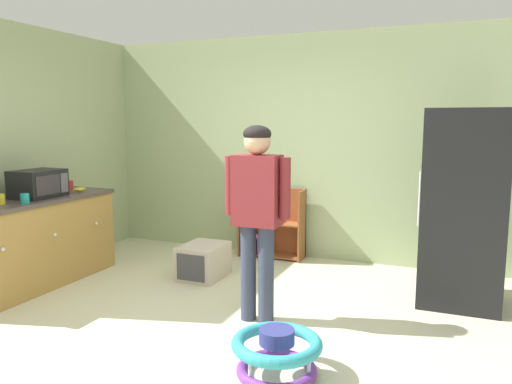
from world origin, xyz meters
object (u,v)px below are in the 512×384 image
(bookshelf, at_px, (268,227))
(standing_person, at_px, (257,204))
(teal_cup, at_px, (25,199))
(microwave, at_px, (38,184))
(kitchen_counter, at_px, (32,242))
(banana_bunch, at_px, (81,189))
(pet_carrier, at_px, (203,261))
(red_cup, at_px, (70,185))
(yellow_cup, at_px, (0,199))
(refrigerator, at_px, (463,208))
(baby_walker, at_px, (277,352))

(bookshelf, relative_size, standing_person, 0.52)
(teal_cup, bearing_deg, microwave, 117.97)
(kitchen_counter, height_order, banana_bunch, banana_bunch)
(kitchen_counter, xyz_separation_m, teal_cup, (0.20, -0.23, 0.50))
(kitchen_counter, height_order, pet_carrier, kitchen_counter)
(microwave, bearing_deg, teal_cup, -62.03)
(bookshelf, bearing_deg, microwave, -134.01)
(red_cup, bearing_deg, microwave, -75.14)
(pet_carrier, height_order, red_cup, red_cup)
(kitchen_counter, bearing_deg, yellow_cup, -85.92)
(standing_person, relative_size, red_cup, 17.24)
(red_cup, bearing_deg, bookshelf, 32.59)
(bookshelf, height_order, standing_person, standing_person)
(kitchen_counter, height_order, refrigerator, refrigerator)
(teal_cup, bearing_deg, baby_walker, -10.83)
(bookshelf, height_order, pet_carrier, bookshelf)
(yellow_cup, bearing_deg, banana_bunch, 83.48)
(baby_walker, height_order, microwave, microwave)
(microwave, distance_m, yellow_cup, 0.47)
(bookshelf, relative_size, pet_carrier, 1.54)
(kitchen_counter, distance_m, bookshelf, 2.67)
(bookshelf, bearing_deg, pet_carrier, -107.45)
(refrigerator, height_order, yellow_cup, refrigerator)
(refrigerator, relative_size, yellow_cup, 18.74)
(standing_person, height_order, yellow_cup, standing_person)
(baby_walker, bearing_deg, pet_carrier, 131.20)
(refrigerator, relative_size, baby_walker, 2.95)
(yellow_cup, xyz_separation_m, red_cup, (-0.16, 1.07, 0.00))
(kitchen_counter, relative_size, banana_bunch, 11.86)
(microwave, xyz_separation_m, yellow_cup, (0.00, -0.46, -0.09))
(kitchen_counter, xyz_separation_m, banana_bunch, (0.13, 0.59, 0.48))
(baby_walker, xyz_separation_m, teal_cup, (-2.72, 0.52, 0.79))
(standing_person, xyz_separation_m, banana_bunch, (-2.32, 0.55, -0.07))
(yellow_cup, relative_size, red_cup, 1.00)
(refrigerator, relative_size, bookshelf, 2.09)
(yellow_cup, height_order, teal_cup, same)
(kitchen_counter, distance_m, yellow_cup, 0.61)
(kitchen_counter, relative_size, teal_cup, 19.47)
(baby_walker, relative_size, yellow_cup, 6.36)
(baby_walker, relative_size, pet_carrier, 1.09)
(banana_bunch, height_order, teal_cup, teal_cup)
(red_cup, relative_size, teal_cup, 1.00)
(refrigerator, distance_m, bookshelf, 2.41)
(pet_carrier, height_order, microwave, microwave)
(microwave, relative_size, yellow_cup, 5.05)
(standing_person, relative_size, yellow_cup, 17.24)
(bookshelf, bearing_deg, red_cup, -147.41)
(banana_bunch, bearing_deg, pet_carrier, 12.95)
(refrigerator, height_order, red_cup, refrigerator)
(refrigerator, xyz_separation_m, red_cup, (-4.16, -0.43, 0.06))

